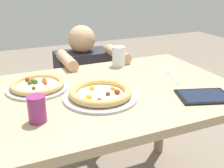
{
  "coord_description": "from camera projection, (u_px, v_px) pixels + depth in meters",
  "views": [
    {
      "loc": [
        -0.53,
        -1.18,
        1.3
      ],
      "look_at": [
        -0.01,
        -0.0,
        0.78
      ],
      "focal_mm": 44.89,
      "sensor_mm": 36.0,
      "label": 1
    }
  ],
  "objects": [
    {
      "name": "dining_table",
      "position": [
        114.0,
        109.0,
        1.45
      ],
      "size": [
        1.24,
        0.87,
        0.75
      ],
      "color": "tan",
      "rests_on": "ground"
    },
    {
      "name": "drink_cup_colored",
      "position": [
        37.0,
        109.0,
        1.08
      ],
      "size": [
        0.07,
        0.07,
        0.11
      ],
      "color": "#8C2D72",
      "rests_on": "dining_table"
    },
    {
      "name": "pizza_far",
      "position": [
        37.0,
        85.0,
        1.4
      ],
      "size": [
        0.31,
        0.31,
        0.04
      ],
      "color": "#B7B7BC",
      "rests_on": "dining_table"
    },
    {
      "name": "water_cup_clear",
      "position": [
        119.0,
        56.0,
        1.73
      ],
      "size": [
        0.08,
        0.08,
        0.12
      ],
      "color": "silver",
      "rests_on": "dining_table"
    },
    {
      "name": "tablet",
      "position": [
        204.0,
        96.0,
        1.31
      ],
      "size": [
        0.28,
        0.24,
        0.01
      ],
      "color": "black",
      "rests_on": "dining_table"
    },
    {
      "name": "fork",
      "position": [
        172.0,
        77.0,
        1.56
      ],
      "size": [
        0.07,
        0.2,
        0.0
      ],
      "color": "silver",
      "rests_on": "dining_table"
    },
    {
      "name": "pizza_near",
      "position": [
        100.0,
        94.0,
        1.3
      ],
      "size": [
        0.35,
        0.35,
        0.05
      ],
      "color": "#B7B7BC",
      "rests_on": "dining_table"
    },
    {
      "name": "diner_seated",
      "position": [
        84.0,
        94.0,
        2.13
      ],
      "size": [
        0.42,
        0.53,
        0.95
      ],
      "color": "#333847",
      "rests_on": "ground"
    }
  ]
}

